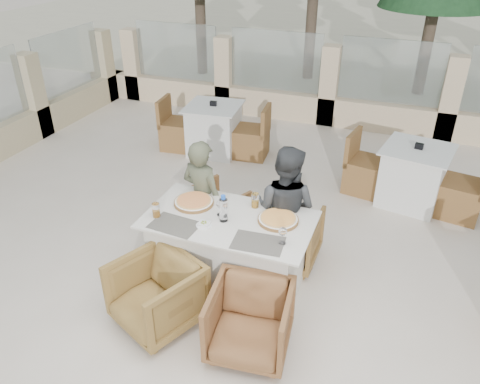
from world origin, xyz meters
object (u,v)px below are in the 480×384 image
(pizza_right, at_px, (278,219))
(wine_glass_corner, at_px, (283,235))
(armchair_near_left, at_px, (157,294))
(diner_left, at_px, (203,199))
(dining_table, at_px, (229,251))
(wine_glass_centre, at_px, (220,207))
(beer_glass_left, at_px, (156,210))
(diner_right, at_px, (285,209))
(pizza_left, at_px, (194,202))
(bg_table_a, at_px, (214,129))
(beer_glass_right, at_px, (255,200))
(olive_dish, at_px, (204,224))
(bg_table_b, at_px, (413,176))
(water_bottle, at_px, (223,208))
(armchair_near_right, at_px, (250,321))
(armchair_far_right, at_px, (288,236))
(armchair_far_left, at_px, (216,210))

(pizza_right, xyz_separation_m, wine_glass_corner, (0.14, -0.32, 0.07))
(armchair_near_left, xyz_separation_m, diner_left, (-0.06, 1.14, 0.34))
(dining_table, height_order, wine_glass_centre, wine_glass_centre)
(beer_glass_left, distance_m, diner_right, 1.28)
(pizza_left, height_order, beer_glass_left, beer_glass_left)
(pizza_left, relative_size, bg_table_a, 0.24)
(wine_glass_centre, relative_size, beer_glass_right, 1.24)
(beer_glass_left, bearing_deg, olive_dish, 2.38)
(beer_glass_right, relative_size, bg_table_b, 0.09)
(pizza_right, relative_size, diner_left, 0.29)
(beer_glass_left, bearing_deg, bg_table_b, 47.86)
(dining_table, xyz_separation_m, diner_left, (-0.46, 0.40, 0.28))
(beer_glass_left, xyz_separation_m, diner_right, (1.08, 0.68, -0.15))
(pizza_left, distance_m, wine_glass_corner, 1.07)
(water_bottle, distance_m, wine_glass_corner, 0.64)
(beer_glass_left, height_order, armchair_near_right, beer_glass_left)
(olive_dish, distance_m, diner_left, 0.67)
(dining_table, relative_size, armchair_near_left, 2.25)
(pizza_left, relative_size, armchair_far_right, 0.60)
(olive_dish, distance_m, armchair_far_right, 1.10)
(armchair_near_left, bearing_deg, water_bottle, 86.04)
(wine_glass_corner, relative_size, armchair_near_right, 0.27)
(dining_table, xyz_separation_m, armchair_near_left, (-0.40, -0.74, -0.06))
(armchair_near_right, bearing_deg, beer_glass_left, 148.49)
(olive_dish, distance_m, armchair_near_right, 0.98)
(pizza_right, height_order, beer_glass_right, beer_glass_right)
(beer_glass_right, relative_size, armchair_far_right, 0.23)
(dining_table, relative_size, water_bottle, 5.86)
(wine_glass_centre, bearing_deg, wine_glass_corner, -18.48)
(olive_dish, xyz_separation_m, armchair_far_right, (0.62, 0.76, -0.49))
(wine_glass_centre, relative_size, bg_table_b, 0.11)
(bg_table_b, bearing_deg, wine_glass_corner, -101.96)
(wine_glass_centre, bearing_deg, olive_dish, -107.94)
(dining_table, bearing_deg, armchair_far_left, 121.26)
(armchair_far_right, bearing_deg, olive_dish, 51.81)
(armchair_far_right, bearing_deg, pizza_left, 27.78)
(armchair_near_left, bearing_deg, wine_glass_centre, 92.59)
(pizza_right, distance_m, armchair_near_left, 1.30)
(beer_glass_right, xyz_separation_m, bg_table_b, (1.45, 2.01, -0.46))
(bg_table_a, bearing_deg, water_bottle, -70.52)
(dining_table, bearing_deg, diner_right, 48.01)
(beer_glass_right, bearing_deg, diner_left, 169.95)
(beer_glass_right, bearing_deg, dining_table, -119.56)
(bg_table_a, relative_size, bg_table_b, 1.00)
(armchair_near_right, distance_m, diner_left, 1.52)
(diner_right, bearing_deg, armchair_far_right, -97.51)
(pizza_right, height_order, diner_left, diner_left)
(pizza_left, xyz_separation_m, pizza_right, (0.88, -0.01, -0.00))
(dining_table, bearing_deg, beer_glass_left, -162.18)
(pizza_right, bearing_deg, bg_table_a, 124.26)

